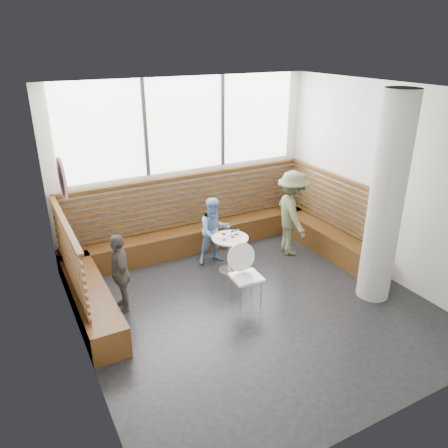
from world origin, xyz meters
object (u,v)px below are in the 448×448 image
concrete_column (386,201)px  child_back (214,231)px  cafe_table (230,247)px  child_left (120,273)px  adult_man (292,213)px  cafe_chair (244,270)px

concrete_column → child_back: 2.96m
cafe_table → child_left: size_ratio=0.53×
cafe_table → concrete_column: bearing=-46.6°
cafe_table → child_back: (-0.08, 0.44, 0.15)m
concrete_column → cafe_table: bearing=133.4°
cafe_table → adult_man: adult_man is taller
adult_man → child_back: size_ratio=1.30×
cafe_chair → adult_man: adult_man is taller
concrete_column → cafe_table: (-1.65, 1.75, -1.13)m
concrete_column → adult_man: bearing=98.8°
cafe_chair → child_back: 1.40m
cafe_table → cafe_chair: cafe_chair is taller
cafe_table → cafe_chair: bearing=-106.2°
cafe_table → cafe_chair: 0.99m
adult_man → child_left: 3.38m
concrete_column → child_back: (-1.73, 2.19, -0.98)m
child_left → concrete_column: bearing=72.8°
concrete_column → child_left: concrete_column is taller
concrete_column → cafe_chair: (-1.93, 0.80, -1.04)m
cafe_chair → child_back: bearing=85.4°
concrete_column → adult_man: (-0.29, 1.85, -0.80)m
child_back → child_left: child_back is taller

